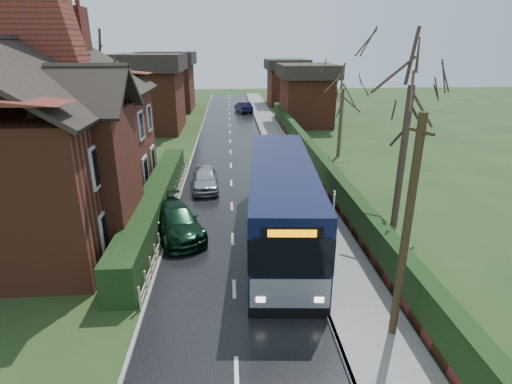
{
  "coord_description": "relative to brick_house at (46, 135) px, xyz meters",
  "views": [
    {
      "loc": [
        -0.04,
        -14.48,
        8.38
      ],
      "look_at": [
        1.16,
        3.36,
        1.8
      ],
      "focal_mm": 28.0,
      "sensor_mm": 36.0,
      "label": 1
    }
  ],
  "objects": [
    {
      "name": "ground",
      "position": [
        8.73,
        -4.78,
        -4.38
      ],
      "size": [
        140.0,
        140.0,
        0.0
      ],
      "primitive_type": "plane",
      "color": "#34481F",
      "rests_on": "ground"
    },
    {
      "name": "road",
      "position": [
        8.73,
        5.22,
        -4.37
      ],
      "size": [
        6.0,
        100.0,
        0.02
      ],
      "primitive_type": "cube",
      "color": "black",
      "rests_on": "ground"
    },
    {
      "name": "pavement",
      "position": [
        12.98,
        5.22,
        -4.31
      ],
      "size": [
        2.5,
        100.0,
        0.14
      ],
      "primitive_type": "cube",
      "color": "slate",
      "rests_on": "ground"
    },
    {
      "name": "kerb_right",
      "position": [
        11.78,
        5.22,
        -4.31
      ],
      "size": [
        0.12,
        100.0,
        0.14
      ],
      "primitive_type": "cube",
      "color": "gray",
      "rests_on": "ground"
    },
    {
      "name": "kerb_left",
      "position": [
        5.68,
        5.22,
        -4.33
      ],
      "size": [
        0.12,
        100.0,
        0.1
      ],
      "primitive_type": "cube",
      "color": "gray",
      "rests_on": "ground"
    },
    {
      "name": "front_hedge",
      "position": [
        4.83,
        0.22,
        -3.58
      ],
      "size": [
        1.2,
        16.0,
        1.6
      ],
      "primitive_type": "cube",
      "color": "black",
      "rests_on": "ground"
    },
    {
      "name": "picket_fence",
      "position": [
        5.58,
        0.22,
        -3.93
      ],
      "size": [
        0.1,
        16.0,
        0.9
      ],
      "primitive_type": null,
      "color": "tan",
      "rests_on": "ground"
    },
    {
      "name": "right_wall_hedge",
      "position": [
        14.53,
        5.22,
        -3.36
      ],
      "size": [
        0.6,
        50.0,
        1.8
      ],
      "color": "brown",
      "rests_on": "ground"
    },
    {
      "name": "brick_house",
      "position": [
        0.0,
        0.0,
        0.0
      ],
      "size": [
        9.3,
        14.6,
        10.3
      ],
      "color": "brown",
      "rests_on": "ground"
    },
    {
      "name": "bus",
      "position": [
        10.93,
        -2.75,
        -2.6
      ],
      "size": [
        3.56,
        11.96,
        3.58
      ],
      "rotation": [
        0.0,
        0.0,
        -0.07
      ],
      "color": "black",
      "rests_on": "ground"
    },
    {
      "name": "car_silver",
      "position": [
        7.11,
        4.26,
        -3.7
      ],
      "size": [
        1.88,
        4.07,
        1.35
      ],
      "primitive_type": "imported",
      "rotation": [
        0.0,
        0.0,
        0.07
      ],
      "color": "#BABABF",
      "rests_on": "ground"
    },
    {
      "name": "car_green",
      "position": [
        6.06,
        -2.03,
        -3.68
      ],
      "size": [
        3.56,
        5.19,
        1.39
      ],
      "primitive_type": "imported",
      "rotation": [
        0.0,
        0.0,
        0.37
      ],
      "color": "black",
      "rests_on": "ground"
    },
    {
      "name": "car_distant",
      "position": [
        10.62,
        34.08,
        -3.68
      ],
      "size": [
        2.43,
        4.45,
        1.39
      ],
      "primitive_type": "imported",
      "rotation": [
        0.0,
        0.0,
        3.38
      ],
      "color": "black",
      "rests_on": "ground"
    },
    {
      "name": "bus_stop_sign",
      "position": [
        12.73,
        -4.91,
        -2.38
      ],
      "size": [
        0.17,
        0.46,
        3.03
      ],
      "rotation": [
        0.0,
        0.0,
        -0.23
      ],
      "color": "slate",
      "rests_on": "ground"
    },
    {
      "name": "telegraph_pole",
      "position": [
        13.53,
        -9.56,
        -0.92
      ],
      "size": [
        0.35,
        0.86,
        6.82
      ],
      "rotation": [
        0.0,
        0.0,
        0.32
      ],
      "color": "#2C2313",
      "rests_on": "ground"
    },
    {
      "name": "tree_right_near",
      "position": [
        16.73,
        -1.72,
        2.83
      ],
      "size": [
        4.47,
        4.47,
        9.64
      ],
      "color": "#362820",
      "rests_on": "ground"
    },
    {
      "name": "tree_right_far",
      "position": [
        17.38,
        11.38,
        1.28
      ],
      "size": [
        3.92,
        3.92,
        7.57
      ],
      "color": "#3E3125",
      "rests_on": "ground"
    },
    {
      "name": "tree_house_side",
      "position": [
        0.66,
        8.48,
        3.03
      ],
      "size": [
        4.36,
        4.36,
        9.91
      ],
      "color": "#34271E",
      "rests_on": "ground"
    }
  ]
}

